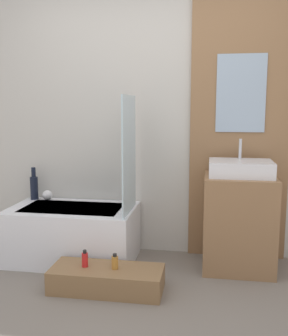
% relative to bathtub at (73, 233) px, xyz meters
% --- Properties ---
extents(wall_tiled_back, '(4.20, 0.06, 2.60)m').
position_rel_bathtub_xyz_m(wall_tiled_back, '(0.69, 0.38, 1.05)').
color(wall_tiled_back, beige).
rests_on(wall_tiled_back, ground_plane).
extents(wall_wood_accent, '(0.87, 0.04, 2.60)m').
position_rel_bathtub_xyz_m(wall_wood_accent, '(1.46, 0.33, 1.06)').
color(wall_wood_accent, '#8E6642').
rests_on(wall_wood_accent, ground_plane).
extents(bathtub, '(1.12, 0.67, 0.49)m').
position_rel_bathtub_xyz_m(bathtub, '(0.00, 0.00, 0.00)').
color(bathtub, white).
rests_on(bathtub, ground_plane).
extents(glass_shower_screen, '(0.01, 0.53, 0.99)m').
position_rel_bathtub_xyz_m(glass_shower_screen, '(0.53, -0.05, 0.73)').
color(glass_shower_screen, silver).
rests_on(glass_shower_screen, bathtub).
extents(wooden_step_bench, '(0.85, 0.34, 0.18)m').
position_rel_bathtub_xyz_m(wooden_step_bench, '(0.45, -0.54, -0.16)').
color(wooden_step_bench, olive).
rests_on(wooden_step_bench, ground_plane).
extents(vanity_cabinet, '(0.59, 0.52, 0.81)m').
position_rel_bathtub_xyz_m(vanity_cabinet, '(1.46, 0.05, 0.16)').
color(vanity_cabinet, '#8E6642').
rests_on(vanity_cabinet, ground_plane).
extents(sink, '(0.52, 0.38, 0.30)m').
position_rel_bathtub_xyz_m(sink, '(1.46, 0.05, 0.63)').
color(sink, white).
rests_on(sink, vanity_cabinet).
extents(vase_tall_dark, '(0.07, 0.07, 0.31)m').
position_rel_bathtub_xyz_m(vase_tall_dark, '(-0.47, 0.25, 0.37)').
color(vase_tall_dark, black).
rests_on(vase_tall_dark, bathtub).
extents(vase_round_light, '(0.09, 0.09, 0.09)m').
position_rel_bathtub_xyz_m(vase_round_light, '(-0.34, 0.24, 0.29)').
color(vase_round_light, white).
rests_on(vase_round_light, bathtub).
extents(bottle_soap_primary, '(0.05, 0.05, 0.13)m').
position_rel_bathtub_xyz_m(bottle_soap_primary, '(0.28, -0.54, -0.01)').
color(bottle_soap_primary, red).
rests_on(bottle_soap_primary, wooden_step_bench).
extents(bottle_soap_secondary, '(0.05, 0.05, 0.12)m').
position_rel_bathtub_xyz_m(bottle_soap_secondary, '(0.52, -0.54, -0.02)').
color(bottle_soap_secondary, '#B2752D').
rests_on(bottle_soap_secondary, wooden_step_bench).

